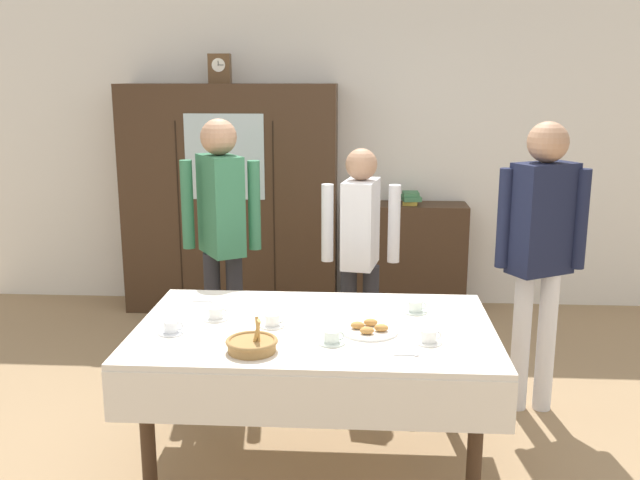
{
  "coord_description": "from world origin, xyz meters",
  "views": [
    {
      "loc": [
        0.23,
        -3.57,
        2.0
      ],
      "look_at": [
        0.0,
        0.2,
        1.12
      ],
      "focal_mm": 39.63,
      "sensor_mm": 36.0,
      "label": 1
    }
  ],
  "objects_px": {
    "spoon_far_left": "(207,301)",
    "person_behind_table_right": "(360,241)",
    "tea_cup_mid_left": "(172,328)",
    "pastry_plate": "(369,329)",
    "bread_basket": "(252,344)",
    "mantel_clock": "(220,69)",
    "wall_cabinet": "(231,199)",
    "spoon_mid_left": "(410,355)",
    "person_behind_table_left": "(541,238)",
    "tea_cup_far_left": "(272,321)",
    "dining_table": "(315,345)",
    "bookshelf_low": "(409,257)",
    "tea_cup_center": "(216,314)",
    "tea_cup_back_edge": "(332,338)",
    "person_beside_shelf": "(221,222)",
    "tea_cup_near_right": "(429,337)",
    "book_stack": "(411,198)",
    "tea_cup_mid_right": "(415,307)"
  },
  "relations": [
    {
      "from": "tea_cup_far_left",
      "to": "tea_cup_back_edge",
      "type": "bearing_deg",
      "value": -34.68
    },
    {
      "from": "bookshelf_low",
      "to": "tea_cup_back_edge",
      "type": "height_order",
      "value": "bookshelf_low"
    },
    {
      "from": "bread_basket",
      "to": "person_behind_table_left",
      "type": "distance_m",
      "value": 1.9
    },
    {
      "from": "spoon_far_left",
      "to": "dining_table",
      "type": "bearing_deg",
      "value": -30.89
    },
    {
      "from": "spoon_mid_left",
      "to": "person_behind_table_left",
      "type": "height_order",
      "value": "person_behind_table_left"
    },
    {
      "from": "mantel_clock",
      "to": "person_behind_table_right",
      "type": "xyz_separation_m",
      "value": [
        1.18,
        -1.36,
        -1.13
      ]
    },
    {
      "from": "mantel_clock",
      "to": "tea_cup_far_left",
      "type": "xyz_separation_m",
      "value": [
        0.75,
        -2.58,
        -1.26
      ]
    },
    {
      "from": "tea_cup_back_edge",
      "to": "pastry_plate",
      "type": "distance_m",
      "value": 0.24
    },
    {
      "from": "mantel_clock",
      "to": "person_behind_table_right",
      "type": "bearing_deg",
      "value": -48.92
    },
    {
      "from": "wall_cabinet",
      "to": "person_behind_table_left",
      "type": "distance_m",
      "value": 2.85
    },
    {
      "from": "tea_cup_back_edge",
      "to": "tea_cup_mid_left",
      "type": "relative_size",
      "value": 1.0
    },
    {
      "from": "dining_table",
      "to": "tea_cup_mid_left",
      "type": "xyz_separation_m",
      "value": [
        -0.69,
        -0.12,
        0.12
      ]
    },
    {
      "from": "bookshelf_low",
      "to": "person_behind_table_left",
      "type": "bearing_deg",
      "value": -71.34
    },
    {
      "from": "tea_cup_mid_left",
      "to": "spoon_far_left",
      "type": "xyz_separation_m",
      "value": [
        0.06,
        0.5,
        -0.02
      ]
    },
    {
      "from": "tea_cup_near_right",
      "to": "bread_basket",
      "type": "distance_m",
      "value": 0.83
    },
    {
      "from": "book_stack",
      "to": "wall_cabinet",
      "type": "bearing_deg",
      "value": -178.12
    },
    {
      "from": "mantel_clock",
      "to": "spoon_far_left",
      "type": "distance_m",
      "value": 2.58
    },
    {
      "from": "tea_cup_near_right",
      "to": "person_beside_shelf",
      "type": "bearing_deg",
      "value": 133.51
    },
    {
      "from": "pastry_plate",
      "to": "bread_basket",
      "type": "bearing_deg",
      "value": -152.17
    },
    {
      "from": "dining_table",
      "to": "bookshelf_low",
      "type": "distance_m",
      "value": 2.73
    },
    {
      "from": "spoon_far_left",
      "to": "spoon_mid_left",
      "type": "height_order",
      "value": "same"
    },
    {
      "from": "mantel_clock",
      "to": "tea_cup_mid_right",
      "type": "relative_size",
      "value": 1.85
    },
    {
      "from": "person_behind_table_left",
      "to": "tea_cup_mid_left",
      "type": "bearing_deg",
      "value": -155.98
    },
    {
      "from": "person_beside_shelf",
      "to": "person_behind_table_left",
      "type": "distance_m",
      "value": 2.0
    },
    {
      "from": "bread_basket",
      "to": "person_beside_shelf",
      "type": "distance_m",
      "value": 1.55
    },
    {
      "from": "person_beside_shelf",
      "to": "tea_cup_far_left",
      "type": "bearing_deg",
      "value": -67.09
    },
    {
      "from": "dining_table",
      "to": "tea_cup_far_left",
      "type": "bearing_deg",
      "value": 178.24
    },
    {
      "from": "tea_cup_far_left",
      "to": "spoon_mid_left",
      "type": "distance_m",
      "value": 0.75
    },
    {
      "from": "tea_cup_center",
      "to": "tea_cup_mid_left",
      "type": "distance_m",
      "value": 0.28
    },
    {
      "from": "bookshelf_low",
      "to": "tea_cup_back_edge",
      "type": "bearing_deg",
      "value": -100.8
    },
    {
      "from": "wall_cabinet",
      "to": "bread_basket",
      "type": "height_order",
      "value": "wall_cabinet"
    },
    {
      "from": "spoon_far_left",
      "to": "person_behind_table_right",
      "type": "xyz_separation_m",
      "value": [
        0.85,
        0.86,
        0.16
      ]
    },
    {
      "from": "person_behind_table_left",
      "to": "bookshelf_low",
      "type": "bearing_deg",
      "value": 108.66
    },
    {
      "from": "tea_cup_mid_right",
      "to": "tea_cup_near_right",
      "type": "distance_m",
      "value": 0.44
    },
    {
      "from": "tea_cup_mid_right",
      "to": "wall_cabinet",
      "type": "bearing_deg",
      "value": 121.44
    },
    {
      "from": "dining_table",
      "to": "person_beside_shelf",
      "type": "height_order",
      "value": "person_beside_shelf"
    },
    {
      "from": "dining_table",
      "to": "tea_cup_center",
      "type": "distance_m",
      "value": 0.54
    },
    {
      "from": "bookshelf_low",
      "to": "tea_cup_far_left",
      "type": "distance_m",
      "value": 2.79
    },
    {
      "from": "bookshelf_low",
      "to": "spoon_far_left",
      "type": "height_order",
      "value": "bookshelf_low"
    },
    {
      "from": "tea_cup_mid_left",
      "to": "pastry_plate",
      "type": "bearing_deg",
      "value": 4.44
    },
    {
      "from": "bookshelf_low",
      "to": "tea_cup_center",
      "type": "xyz_separation_m",
      "value": [
        -1.16,
        -2.55,
        0.33
      ]
    },
    {
      "from": "bread_basket",
      "to": "pastry_plate",
      "type": "relative_size",
      "value": 0.86
    },
    {
      "from": "wall_cabinet",
      "to": "spoon_mid_left",
      "type": "relative_size",
      "value": 16.32
    },
    {
      "from": "book_stack",
      "to": "spoon_far_left",
      "type": "bearing_deg",
      "value": -119.29
    },
    {
      "from": "tea_cup_near_right",
      "to": "tea_cup_mid_left",
      "type": "relative_size",
      "value": 1.0
    },
    {
      "from": "tea_cup_far_left",
      "to": "tea_cup_near_right",
      "type": "distance_m",
      "value": 0.79
    },
    {
      "from": "person_beside_shelf",
      "to": "person_behind_table_right",
      "type": "xyz_separation_m",
      "value": [
        0.91,
        0.1,
        -0.13
      ]
    },
    {
      "from": "tea_cup_far_left",
      "to": "person_behind_table_right",
      "type": "relative_size",
      "value": 0.08
    },
    {
      "from": "mantel_clock",
      "to": "spoon_mid_left",
      "type": "height_order",
      "value": "mantel_clock"
    },
    {
      "from": "tea_cup_back_edge",
      "to": "tea_cup_center",
      "type": "height_order",
      "value": "same"
    }
  ]
}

